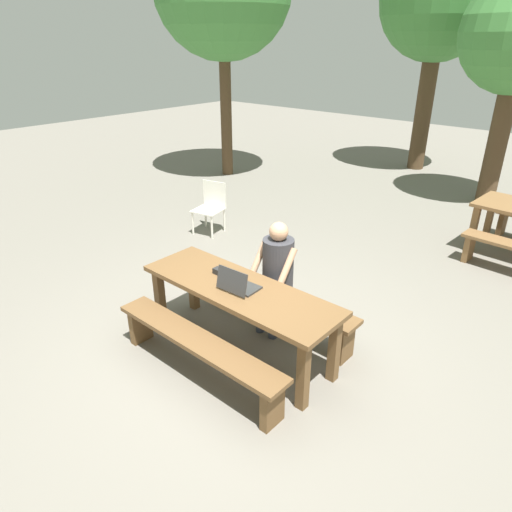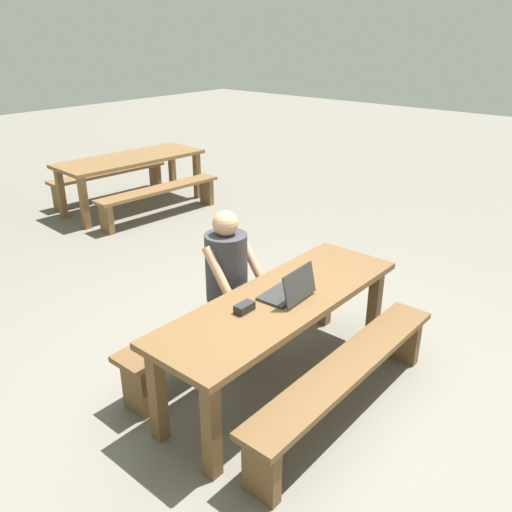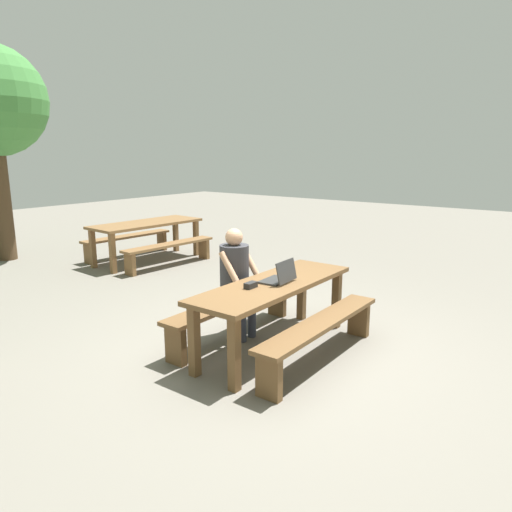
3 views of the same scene
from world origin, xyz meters
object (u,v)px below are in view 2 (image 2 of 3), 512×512
small_pouch (244,308)px  picnic_table_mid (131,164)px  laptop (289,290)px  person_seated (230,275)px  picnic_table_front (281,311)px

small_pouch → picnic_table_mid: small_pouch is taller
laptop → small_pouch: bearing=-20.4°
small_pouch → person_seated: 0.60m
person_seated → picnic_table_mid: person_seated is taller
picnic_table_front → person_seated: (0.03, 0.55, 0.11)m
picnic_table_front → picnic_table_mid: (1.99, 4.39, 0.03)m
laptop → small_pouch: (-0.36, 0.11, -0.03)m
laptop → picnic_table_mid: bearing=-116.8°
picnic_table_front → small_pouch: 0.36m
small_pouch → laptop: bearing=-17.4°
laptop → person_seated: 0.60m
picnic_table_front → laptop: laptop is taller
small_pouch → person_seated: person_seated is taller
picnic_table_front → laptop: 0.18m
picnic_table_front → picnic_table_mid: 4.82m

